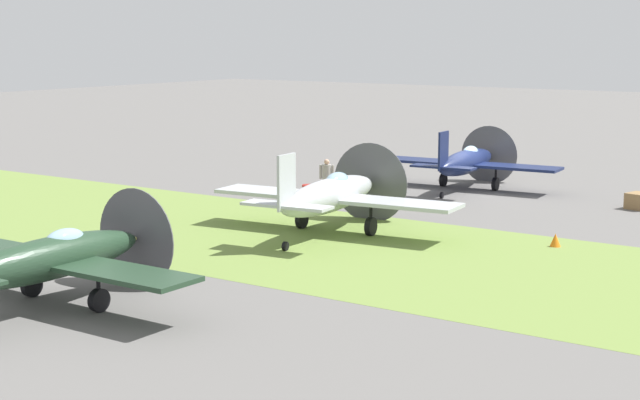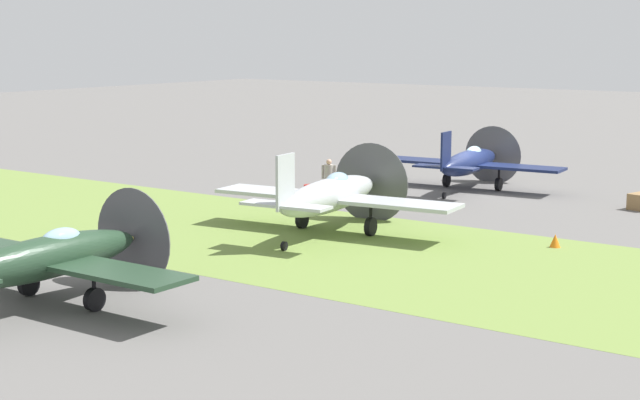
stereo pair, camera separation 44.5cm
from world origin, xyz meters
TOP-DOWN VIEW (x-y plane):
  - ground_plane at (0.00, 0.00)m, footprint 160.00×160.00m
  - grass_verge at (0.00, -12.99)m, footprint 120.00×11.00m
  - airplane_lead at (-0.57, 0.40)m, footprint 8.37×6.63m
  - airplane_wingman at (-0.03, -11.30)m, footprint 9.21×7.30m
  - airplane_trail at (-0.60, -23.09)m, footprint 8.49×6.77m
  - ground_crew_chief at (-4.13, -5.57)m, footprint 0.58×0.38m
  - fuel_drum at (-3.75, -7.36)m, footprint 0.60×0.60m
  - runway_marker_cone at (7.24, -8.92)m, footprint 0.36×0.36m

SIDE VIEW (x-z plane):
  - ground_plane at x=0.00m, z-range 0.00..0.00m
  - grass_verge at x=0.00m, z-range 0.00..0.01m
  - runway_marker_cone at x=7.24m, z-range 0.00..0.44m
  - fuel_drum at x=-3.75m, z-range 0.00..0.90m
  - ground_crew_chief at x=-4.13m, z-range 0.05..1.78m
  - airplane_lead at x=-0.57m, z-range -0.24..2.73m
  - airplane_trail at x=-0.60m, z-range -0.25..2.80m
  - airplane_wingman at x=-0.03m, z-range -0.27..3.00m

